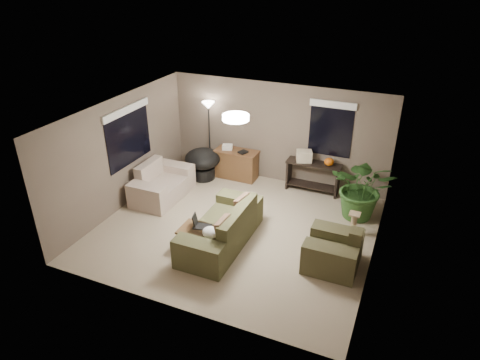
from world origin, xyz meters
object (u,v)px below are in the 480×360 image
at_px(cat_scratching_post, 353,225).
at_px(desk, 237,164).
at_px(coffee_table, 205,233).
at_px(floor_lamp, 209,114).
at_px(console_table, 313,175).
at_px(papasan_chair, 203,162).
at_px(loveseat, 161,186).
at_px(main_sofa, 223,231).
at_px(houseplant, 362,194).
at_px(armchair, 334,252).

bearing_deg(cat_scratching_post, desk, 155.90).
relative_size(coffee_table, floor_lamp, 0.52).
bearing_deg(console_table, papasan_chair, -171.27).
relative_size(desk, console_table, 0.85).
bearing_deg(papasan_chair, loveseat, -109.39).
height_order(main_sofa, loveseat, same).
height_order(papasan_chair, houseplant, houseplant).
distance_m(loveseat, desk, 2.04).
relative_size(desk, papasan_chair, 0.92).
relative_size(loveseat, cat_scratching_post, 3.20).
relative_size(armchair, desk, 0.91).
distance_m(loveseat, houseplant, 4.57).
distance_m(armchair, desk, 4.02).
bearing_deg(armchair, cat_scratching_post, 82.10).
relative_size(papasan_chair, floor_lamp, 0.63).
xyz_separation_m(main_sofa, floor_lamp, (-1.70, 2.82, 1.30)).
relative_size(main_sofa, floor_lamp, 1.15).
xyz_separation_m(main_sofa, papasan_chair, (-1.70, 2.40, 0.17)).
bearing_deg(houseplant, desk, 167.91).
relative_size(armchair, cat_scratching_post, 2.00).
bearing_deg(desk, main_sofa, -71.57).
distance_m(loveseat, console_table, 3.63).
height_order(loveseat, floor_lamp, floor_lamp).
height_order(coffee_table, floor_lamp, floor_lamp).
xyz_separation_m(main_sofa, houseplant, (2.32, 2.07, 0.27)).
xyz_separation_m(main_sofa, armchair, (2.15, 0.17, 0.00)).
distance_m(armchair, console_table, 2.87).
bearing_deg(papasan_chair, armchair, -30.14).
height_order(coffee_table, papasan_chair, papasan_chair).
xyz_separation_m(loveseat, houseplant, (4.47, 0.94, 0.26)).
height_order(loveseat, papasan_chair, loveseat).
distance_m(console_table, floor_lamp, 3.00).
bearing_deg(loveseat, papasan_chair, 70.61).
relative_size(main_sofa, console_table, 1.69).
bearing_deg(papasan_chair, desk, 25.24).
bearing_deg(console_table, desk, -178.35).
bearing_deg(coffee_table, console_table, 67.51).
bearing_deg(floor_lamp, main_sofa, -58.86).
xyz_separation_m(papasan_chair, houseplant, (4.02, -0.33, 0.10)).
xyz_separation_m(loveseat, desk, (1.22, 1.63, 0.08)).
relative_size(console_table, houseplant, 0.90).
bearing_deg(houseplant, main_sofa, -138.31).
distance_m(papasan_chair, cat_scratching_post, 4.16).
relative_size(desk, floor_lamp, 0.58).
bearing_deg(desk, coffee_table, -77.49).
relative_size(loveseat, houseplant, 1.11).
bearing_deg(cat_scratching_post, floor_lamp, 159.50).
xyz_separation_m(main_sofa, coffee_table, (-0.24, -0.31, 0.06)).
xyz_separation_m(desk, floor_lamp, (-0.78, 0.06, 1.22)).
bearing_deg(houseplant, floor_lamp, 169.44).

